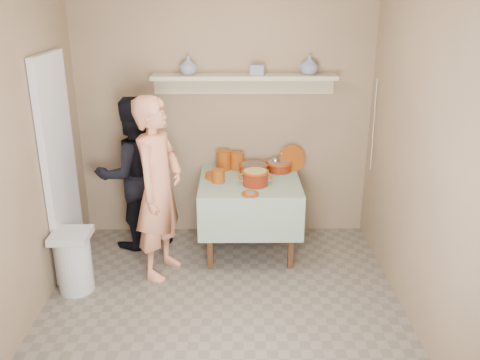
{
  "coord_description": "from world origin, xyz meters",
  "views": [
    {
      "loc": [
        0.11,
        -3.36,
        2.47
      ],
      "look_at": [
        0.15,
        0.75,
        0.95
      ],
      "focal_mm": 38.0,
      "sensor_mm": 36.0,
      "label": 1
    }
  ],
  "objects_px": {
    "person_cook": "(159,189)",
    "serving_table": "(250,191)",
    "trash_bin": "(74,261)",
    "person_helper": "(134,174)",
    "cazuela_rice": "(255,176)"
  },
  "relations": [
    {
      "from": "serving_table",
      "to": "person_helper",
      "type": "bearing_deg",
      "value": 173.16
    },
    {
      "from": "person_helper",
      "to": "trash_bin",
      "type": "height_order",
      "value": "person_helper"
    },
    {
      "from": "serving_table",
      "to": "trash_bin",
      "type": "xyz_separation_m",
      "value": [
        -1.54,
        -0.74,
        -0.36
      ]
    },
    {
      "from": "trash_bin",
      "to": "person_helper",
      "type": "bearing_deg",
      "value": 66.17
    },
    {
      "from": "person_helper",
      "to": "cazuela_rice",
      "type": "xyz_separation_m",
      "value": [
        1.2,
        -0.29,
        0.07
      ]
    },
    {
      "from": "serving_table",
      "to": "trash_bin",
      "type": "height_order",
      "value": "serving_table"
    },
    {
      "from": "person_cook",
      "to": "person_helper",
      "type": "bearing_deg",
      "value": 49.54
    },
    {
      "from": "serving_table",
      "to": "cazuela_rice",
      "type": "distance_m",
      "value": 0.26
    },
    {
      "from": "person_cook",
      "to": "person_helper",
      "type": "xyz_separation_m",
      "value": [
        -0.33,
        0.57,
        -0.06
      ]
    },
    {
      "from": "person_helper",
      "to": "cazuela_rice",
      "type": "height_order",
      "value": "person_helper"
    },
    {
      "from": "person_cook",
      "to": "serving_table",
      "type": "distance_m",
      "value": 0.95
    },
    {
      "from": "person_helper",
      "to": "serving_table",
      "type": "relative_size",
      "value": 1.59
    },
    {
      "from": "person_helper",
      "to": "trash_bin",
      "type": "xyz_separation_m",
      "value": [
        -0.39,
        -0.88,
        -0.49
      ]
    },
    {
      "from": "person_cook",
      "to": "serving_table",
      "type": "xyz_separation_m",
      "value": [
        0.82,
        0.43,
        -0.19
      ]
    },
    {
      "from": "person_helper",
      "to": "trash_bin",
      "type": "distance_m",
      "value": 1.08
    }
  ]
}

